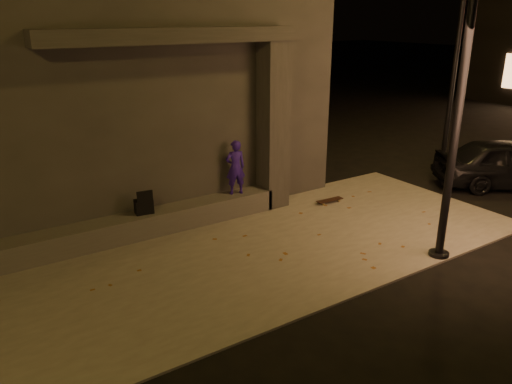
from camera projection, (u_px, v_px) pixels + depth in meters
ground at (321, 302)px, 7.61m from camera, size 120.00×120.00×0.00m
sidewalk at (251, 252)px, 9.18m from camera, size 11.00×4.40×0.04m
building at (107, 86)px, 11.34m from camera, size 9.00×5.10×5.22m
ledge at (138, 225)px, 9.70m from camera, size 6.00×0.55×0.45m
column at (273, 127)px, 10.82m from camera, size 0.55×0.55×3.60m
canopy at (174, 35)px, 9.08m from camera, size 5.00×0.70×0.28m
skateboarder at (235, 167)px, 10.58m from camera, size 0.48×0.36×1.18m
backpack at (144, 205)px, 9.65m from camera, size 0.37×0.26×0.48m
skateboard at (330, 200)px, 11.49m from camera, size 0.68×0.20×0.07m
street_lamp_2 at (461, 16)px, 13.93m from camera, size 0.36×0.36×7.24m
car_a at (510, 163)px, 12.51m from camera, size 3.81×3.16×1.23m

